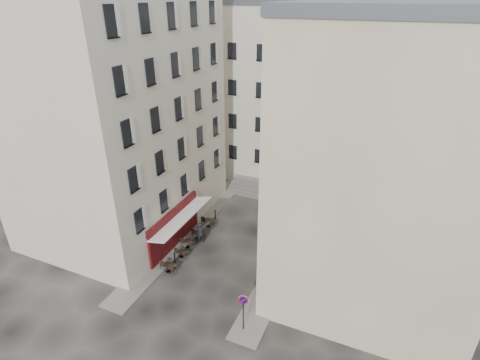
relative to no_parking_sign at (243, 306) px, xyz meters
The scene contains 18 objects.
ground 6.77m from the no_parking_sign, 130.63° to the left, with size 90.00×90.00×0.00m, color black.
sidewalk_left 12.61m from the no_parking_sign, 134.36° to the left, with size 2.00×22.00×0.12m, color slate.
sidewalk_right 8.14m from the no_parking_sign, 87.89° to the left, with size 2.00×18.00×0.12m, color slate.
building_left 18.65m from the no_parking_sign, 151.75° to the left, with size 12.20×16.20×20.60m.
building_right 12.79m from the no_parking_sign, 53.18° to the left, with size 12.20×14.20×18.60m.
building_back 25.53m from the no_parking_sign, 102.29° to the left, with size 18.20×10.20×18.60m.
cafe_storefront 10.37m from the no_parking_sign, 145.29° to the left, with size 1.74×7.30×3.50m.
stone_steps 18.05m from the no_parking_sign, 103.54° to the left, with size 9.00×3.15×0.80m.
bollard_near 8.55m from the no_parking_sign, 152.37° to the left, with size 0.12×0.12×0.98m.
bollard_mid 10.61m from the no_parking_sign, 135.21° to the left, with size 0.12×0.12×0.98m.
bollard_far 13.29m from the no_parking_sign, 124.37° to the left, with size 0.12×0.12×0.98m.
no_parking_sign is the anchor object (origin of this frame).
bistro_table_a 8.02m from the no_parking_sign, 159.00° to the left, with size 1.33×0.62×0.94m.
bistro_table_b 8.89m from the no_parking_sign, 147.28° to the left, with size 1.14×0.53×0.80m.
bistro_table_c 9.82m from the no_parking_sign, 141.37° to the left, with size 1.28×0.60×0.90m.
bistro_table_d 10.57m from the no_parking_sign, 134.28° to the left, with size 1.27×0.59×0.89m.
bistro_table_e 12.19m from the no_parking_sign, 128.05° to the left, with size 1.32×0.62×0.93m.
pedestrian 10.00m from the no_parking_sign, 134.17° to the left, with size 0.69×0.45×1.89m, color black.
Camera 1 is at (10.69, -20.40, 18.94)m, focal length 28.00 mm.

